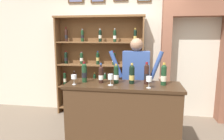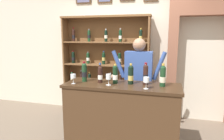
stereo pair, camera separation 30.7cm
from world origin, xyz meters
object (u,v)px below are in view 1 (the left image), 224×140
at_px(tasting_counter, 123,117).
at_px(tasting_bottle_riserva, 116,74).
at_px(wine_shelf, 100,65).
at_px(tasting_bottle_prosecco, 164,75).
at_px(wine_glass_right, 110,77).
at_px(shopkeeper, 136,75).
at_px(tasting_bottle_rosso, 84,72).
at_px(tasting_bottle_chianti, 101,74).
at_px(wine_glass_spare, 149,79).
at_px(tasting_bottle_super_tuscan, 132,74).
at_px(wine_glass_left, 74,77).
at_px(tasting_bottle_grappa, 146,74).

xyz_separation_m(tasting_counter, tasting_bottle_riserva, (-0.11, 0.04, 0.65)).
bearing_deg(tasting_bottle_riserva, wine_shelf, 112.66).
distance_m(tasting_bottle_prosecco, wine_glass_right, 0.75).
bearing_deg(shopkeeper, tasting_bottle_rosso, -140.66).
bearing_deg(wine_glass_right, tasting_bottle_rosso, 163.23).
relative_size(shopkeeper, tasting_bottle_chianti, 5.66).
xyz_separation_m(tasting_bottle_rosso, wine_glass_right, (0.42, -0.13, -0.04)).
relative_size(tasting_bottle_chianti, wine_glass_right, 1.84).
bearing_deg(wine_glass_right, tasting_bottle_riserva, 66.43).
bearing_deg(shopkeeper, tasting_counter, -103.81).
distance_m(wine_shelf, tasting_counter, 1.62).
height_order(tasting_bottle_riserva, wine_glass_right, tasting_bottle_riserva).
height_order(wine_shelf, tasting_counter, wine_shelf).
bearing_deg(wine_glass_spare, tasting_bottle_rosso, 168.49).
bearing_deg(wine_glass_spare, tasting_bottle_super_tuscan, 138.16).
distance_m(tasting_bottle_super_tuscan, wine_glass_right, 0.33).
bearing_deg(tasting_bottle_chianti, wine_glass_right, -35.71).
xyz_separation_m(wine_glass_spare, wine_glass_right, (-0.54, 0.07, -0.01)).
distance_m(wine_glass_spare, wine_glass_left, 1.06).
relative_size(tasting_bottle_rosso, tasting_bottle_prosecco, 0.97).
bearing_deg(tasting_bottle_super_tuscan, wine_glass_right, -152.73).
distance_m(tasting_bottle_chianti, tasting_bottle_super_tuscan, 0.46).
height_order(wine_shelf, tasting_bottle_chianti, wine_shelf).
xyz_separation_m(tasting_bottle_prosecco, wine_glass_left, (-1.27, -0.18, -0.04)).
bearing_deg(wine_glass_left, tasting_bottle_grappa, 11.64).
xyz_separation_m(shopkeeper, wine_glass_left, (-0.85, -0.79, 0.09)).
distance_m(wine_shelf, tasting_bottle_riserva, 1.44).
relative_size(tasting_counter, tasting_bottle_grappa, 5.22).
xyz_separation_m(wine_shelf, wine_glass_spare, (1.03, -1.53, 0.06)).
xyz_separation_m(tasting_bottle_grappa, wine_glass_spare, (0.03, -0.23, -0.03)).
bearing_deg(tasting_counter, tasting_bottle_prosecco, 2.91).
relative_size(shopkeeper, wine_glass_left, 11.65).
distance_m(wine_shelf, wine_glass_left, 1.52).
bearing_deg(tasting_bottle_grappa, tasting_bottle_rosso, -177.90).
relative_size(tasting_bottle_grappa, wine_glass_right, 1.99).
relative_size(tasting_bottle_rosso, wine_glass_right, 1.92).
distance_m(tasting_bottle_grappa, wine_glass_spare, 0.23).
bearing_deg(tasting_bottle_chianti, tasting_bottle_grappa, 3.77).
height_order(shopkeeper, tasting_bottle_rosso, shopkeeper).
relative_size(tasting_bottle_rosso, tasting_bottle_grappa, 0.97).
bearing_deg(wine_glass_right, wine_glass_spare, -7.22).
xyz_separation_m(tasting_bottle_rosso, wine_glass_left, (-0.10, -0.18, -0.04)).
distance_m(wine_shelf, wine_glass_spare, 1.85).
distance_m(tasting_bottle_prosecco, wine_glass_left, 1.28).
bearing_deg(wine_shelf, tasting_bottle_riserva, -67.34).
bearing_deg(tasting_bottle_grappa, tasting_bottle_chianti, -176.23).
relative_size(tasting_bottle_super_tuscan, wine_glass_right, 1.87).
bearing_deg(wine_glass_right, wine_shelf, 108.51).
distance_m(shopkeeper, tasting_bottle_riserva, 0.67).
bearing_deg(wine_shelf, tasting_bottle_super_tuscan, -59.24).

